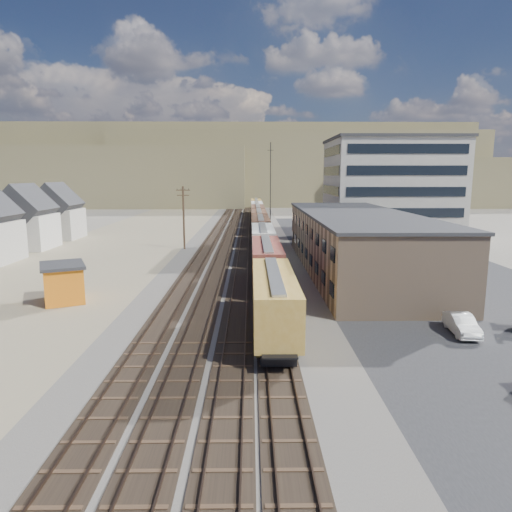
{
  "coord_description": "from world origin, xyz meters",
  "views": [
    {
      "loc": [
        2.12,
        -30.26,
        11.63
      ],
      "look_at": [
        2.69,
        18.67,
        3.0
      ],
      "focal_mm": 32.0,
      "sensor_mm": 36.0,
      "label": 1
    }
  ],
  "objects_px": {
    "parked_car_white": "(462,325)",
    "freight_train": "(260,224)",
    "utility_pole_north": "(184,216)",
    "maintenance_shed": "(63,282)",
    "parked_car_blue": "(393,239)"
  },
  "relations": [
    {
      "from": "parked_car_blue",
      "to": "maintenance_shed",
      "type": "bearing_deg",
      "value": -164.63
    },
    {
      "from": "utility_pole_north",
      "to": "parked_car_white",
      "type": "height_order",
      "value": "utility_pole_north"
    },
    {
      "from": "freight_train",
      "to": "parked_car_white",
      "type": "height_order",
      "value": "freight_train"
    },
    {
      "from": "parked_car_white",
      "to": "parked_car_blue",
      "type": "xyz_separation_m",
      "value": [
        9.31,
        46.82,
        -0.04
      ]
    },
    {
      "from": "utility_pole_north",
      "to": "parked_car_white",
      "type": "distance_m",
      "value": 48.1
    },
    {
      "from": "utility_pole_north",
      "to": "maintenance_shed",
      "type": "distance_m",
      "value": 31.59
    },
    {
      "from": "utility_pole_north",
      "to": "parked_car_blue",
      "type": "bearing_deg",
      "value": 10.81
    },
    {
      "from": "parked_car_white",
      "to": "parked_car_blue",
      "type": "height_order",
      "value": "parked_car_white"
    },
    {
      "from": "parked_car_white",
      "to": "freight_train",
      "type": "bearing_deg",
      "value": 110.4
    },
    {
      "from": "utility_pole_north",
      "to": "maintenance_shed",
      "type": "relative_size",
      "value": 1.66
    },
    {
      "from": "parked_car_white",
      "to": "utility_pole_north",
      "type": "bearing_deg",
      "value": 128.9
    },
    {
      "from": "utility_pole_north",
      "to": "maintenance_shed",
      "type": "bearing_deg",
      "value": -102.66
    },
    {
      "from": "utility_pole_north",
      "to": "parked_car_white",
      "type": "xyz_separation_m",
      "value": [
        26.27,
        -40.03,
        -4.57
      ]
    },
    {
      "from": "maintenance_shed",
      "to": "parked_car_white",
      "type": "height_order",
      "value": "maintenance_shed"
    },
    {
      "from": "freight_train",
      "to": "maintenance_shed",
      "type": "distance_m",
      "value": 47.6
    }
  ]
}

